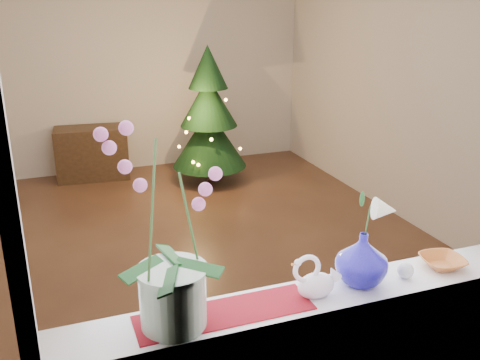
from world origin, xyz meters
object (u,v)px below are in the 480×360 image
object	(u,v)px
blue_vase	(362,255)
xmas_tree	(209,115)
orchid_pot	(170,229)
swan	(316,276)
amber_dish	(442,263)
side_table	(92,153)
paperweight	(406,270)

from	to	relation	value
blue_vase	xmas_tree	world-z (taller)	xmas_tree
orchid_pot	xmas_tree	distance (m)	4.33
blue_vase	swan	bearing A→B (deg)	-172.80
amber_dish	side_table	distance (m)	4.79
swan	paperweight	distance (m)	0.44
orchid_pot	blue_vase	distance (m)	0.86
blue_vase	paperweight	xyz separation A→B (m)	(0.21, -0.03, -0.10)
blue_vase	amber_dish	world-z (taller)	blue_vase
amber_dish	blue_vase	bearing A→B (deg)	179.34
xmas_tree	side_table	bearing A→B (deg)	156.25
orchid_pot	side_table	distance (m)	4.73
swan	xmas_tree	xyz separation A→B (m)	(0.80, 4.07, -0.23)
swan	amber_dish	bearing A→B (deg)	19.55
xmas_tree	paperweight	bearing A→B (deg)	-95.11
orchid_pot	side_table	xyz separation A→B (m)	(0.11, 4.63, -1.00)
side_table	amber_dish	bearing A→B (deg)	-70.40
orchid_pot	xmas_tree	bearing A→B (deg)	71.07
paperweight	xmas_tree	size ratio (longest dim) A/B	0.05
amber_dish	paperweight	bearing A→B (deg)	-173.72
blue_vase	amber_dish	bearing A→B (deg)	-0.66
swan	paperweight	bearing A→B (deg)	17.44
swan	amber_dish	distance (m)	0.66
blue_vase	amber_dish	xyz separation A→B (m)	(0.43, -0.00, -0.11)
amber_dish	xmas_tree	distance (m)	4.05
swan	side_table	xyz separation A→B (m)	(-0.48, 4.63, -0.70)
swan	amber_dish	size ratio (longest dim) A/B	1.33
swan	paperweight	world-z (taller)	swan
blue_vase	side_table	size ratio (longest dim) A/B	0.32
orchid_pot	blue_vase	xyz separation A→B (m)	(0.82, 0.02, -0.26)
swan	xmas_tree	world-z (taller)	xmas_tree
paperweight	side_table	xyz separation A→B (m)	(-0.92, 4.63, -0.65)
swan	xmas_tree	bearing A→B (deg)	96.29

